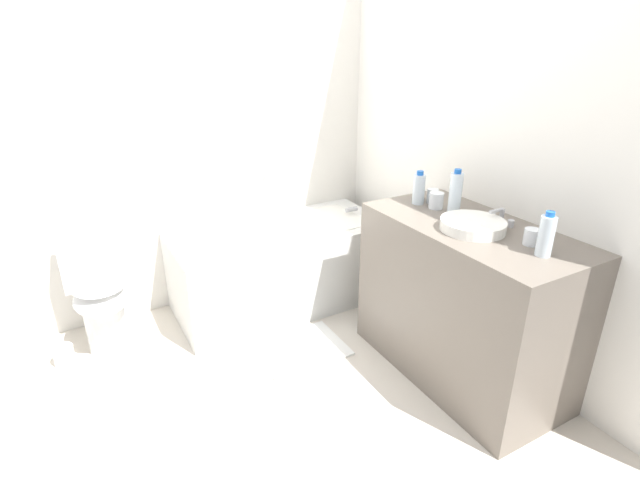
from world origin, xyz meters
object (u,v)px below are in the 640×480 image
at_px(sink_faucet, 500,217).
at_px(drinking_glass_0, 531,237).
at_px(sink_basin, 473,225).
at_px(bathtub, 281,263).
at_px(toilet_paper_roll, 64,356).
at_px(drinking_glass_2, 433,196).
at_px(water_bottle_0, 419,189).
at_px(drinking_glass_3, 437,201).
at_px(bath_mat, 301,349).
at_px(toilet, 100,294).
at_px(drinking_glass_1, 418,191).
at_px(water_bottle_2, 455,193).
at_px(water_bottle_1, 546,235).

xyz_separation_m(sink_faucet, drinking_glass_0, (-0.09, -0.25, 0.00)).
bearing_deg(sink_basin, bathtub, 111.75).
bearing_deg(sink_basin, toilet_paper_roll, 148.31).
height_order(bathtub, drinking_glass_2, bathtub).
bearing_deg(water_bottle_0, drinking_glass_3, -73.24).
distance_m(drinking_glass_0, bath_mat, 1.45).
xyz_separation_m(toilet, drinking_glass_1, (1.70, -0.74, 0.57)).
height_order(toilet, water_bottle_2, water_bottle_2).
relative_size(water_bottle_0, toilet_paper_roll, 1.56).
relative_size(toilet, sink_basin, 2.22).
bearing_deg(drinking_glass_3, drinking_glass_1, 84.21).
bearing_deg(drinking_glass_0, toilet_paper_roll, 144.38).
height_order(water_bottle_2, drinking_glass_2, water_bottle_2).
bearing_deg(drinking_glass_2, water_bottle_2, -97.42).
bearing_deg(toilet_paper_roll, water_bottle_1, -38.32).
relative_size(toilet, drinking_glass_0, 9.21).
relative_size(toilet, water_bottle_0, 3.69).
bearing_deg(water_bottle_1, bathtub, 108.60).
distance_m(toilet, water_bottle_0, 1.93).
bearing_deg(bath_mat, bathtub, 75.39).
height_order(bathtub, drinking_glass_1, bathtub).
distance_m(sink_basin, drinking_glass_0, 0.27).
relative_size(sink_faucet, drinking_glass_2, 1.88).
height_order(bathtub, drinking_glass_0, bathtub).
bearing_deg(drinking_glass_3, bath_mat, 157.03).
distance_m(toilet, bath_mat, 1.22).
bearing_deg(bathtub, water_bottle_1, -71.40).
xyz_separation_m(drinking_glass_3, toilet_paper_roll, (-1.93, 0.82, -0.85)).
bearing_deg(bath_mat, drinking_glass_0, -50.43).
xyz_separation_m(toilet, water_bottle_1, (1.67, -1.60, 0.61)).
xyz_separation_m(sink_basin, water_bottle_0, (0.03, 0.44, 0.06)).
distance_m(toilet, drinking_glass_2, 2.00).
bearing_deg(toilet_paper_roll, water_bottle_0, -20.53).
xyz_separation_m(bathtub, water_bottle_0, (0.51, -0.75, 0.66)).
height_order(sink_faucet, water_bottle_1, water_bottle_1).
distance_m(drinking_glass_1, drinking_glass_3, 0.17).
bearing_deg(water_bottle_1, drinking_glass_3, 88.47).
relative_size(bathtub, water_bottle_0, 7.67).
bearing_deg(bathtub, sink_faucet, -60.96).
distance_m(drinking_glass_0, drinking_glass_3, 0.59).
relative_size(bathtub, drinking_glass_3, 16.35).
distance_m(drinking_glass_3, bath_mat, 1.18).
bearing_deg(bath_mat, toilet_paper_roll, 156.87).
height_order(water_bottle_1, drinking_glass_3, water_bottle_1).
xyz_separation_m(sink_faucet, water_bottle_2, (-0.11, 0.22, 0.08)).
height_order(water_bottle_2, toilet_paper_roll, water_bottle_2).
distance_m(sink_faucet, drinking_glass_0, 0.27).
distance_m(bathtub, water_bottle_1, 1.77).
height_order(drinking_glass_0, drinking_glass_2, drinking_glass_2).
distance_m(toilet, drinking_glass_1, 1.94).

